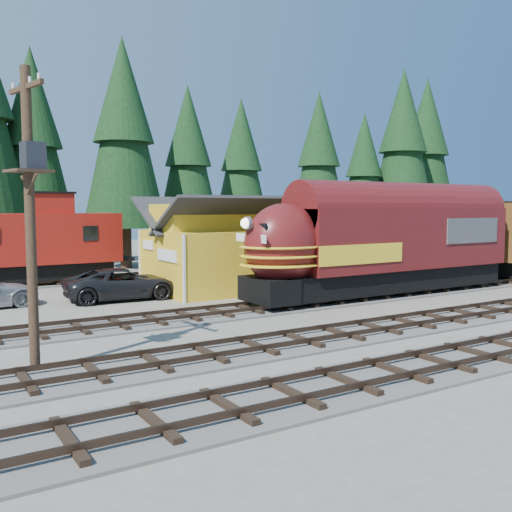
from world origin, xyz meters
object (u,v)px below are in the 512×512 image
locomotive (377,247)px  caboose (35,243)px  pickup_truck_a (123,284)px  utility_pole (31,201)px  depot (256,237)px

locomotive → caboose: caboose is taller
caboose → pickup_truck_a: bearing=-71.0°
pickup_truck_a → utility_pole: bearing=153.9°
depot → utility_pole: 18.53m
locomotive → pickup_truck_a: (-11.49, 6.20, -1.84)m
caboose → utility_pole: size_ratio=1.16×
depot → pickup_truck_a: 8.45m
caboose → utility_pole: 19.35m
caboose → pickup_truck_a: 8.43m
depot → pickup_truck_a: (-8.17, -0.30, -2.16)m
depot → caboose: size_ratio=1.29×
locomotive → caboose: bearing=135.4°
caboose → pickup_truck_a: (2.68, -7.80, -1.76)m
caboose → utility_pole: bearing=-101.0°
utility_pole → locomotive: bearing=3.0°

